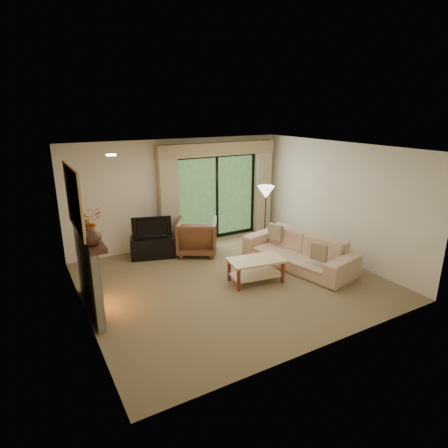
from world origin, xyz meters
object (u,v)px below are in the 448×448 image
media_console (153,247)px  armchair (197,236)px  sofa (298,251)px  coffee_table (256,271)px

media_console → armchair: bearing=1.4°
sofa → coffee_table: sofa is taller
media_console → sofa: size_ratio=0.40×
media_console → coffee_table: size_ratio=0.92×
media_console → coffee_table: media_console is taller
coffee_table → armchair: bearing=108.3°
armchair → coffee_table: size_ratio=0.86×
media_console → coffee_table: bearing=-42.1°
coffee_table → media_console: bearing=129.4°
armchair → coffee_table: (0.33, -1.94, -0.18)m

